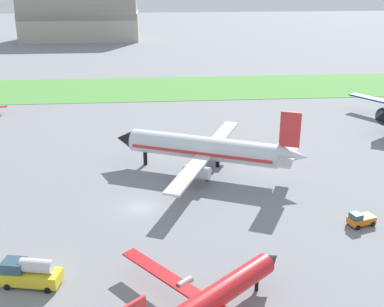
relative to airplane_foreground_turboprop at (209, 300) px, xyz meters
The scene contains 7 objects.
ground_plane 26.07m from the airplane_foreground_turboprop, 105.80° to the left, with size 600.00×600.00×0.00m, color gray.
grass_taxiway_strip 96.65m from the airplane_foreground_turboprop, 94.19° to the left, with size 360.00×28.00×0.08m, color #549342.
airplane_foreground_turboprop is the anchor object (origin of this frame).
airplane_midfield_jet 36.83m from the airplane_foreground_turboprop, 84.13° to the left, with size 31.76×31.94×11.94m.
pushback_tug_near_gate 28.47m from the airplane_foreground_turboprop, 37.77° to the left, with size 3.97×2.91×1.95m.
fuel_truck_by_runway 20.37m from the airplane_foreground_turboprop, 157.52° to the left, with size 6.85×3.68×3.29m.
hangar_distant 197.31m from the airplane_foreground_turboprop, 100.84° to the left, with size 52.57×24.25×26.70m.
Camera 1 is at (2.28, -62.66, 32.91)m, focal length 45.25 mm.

